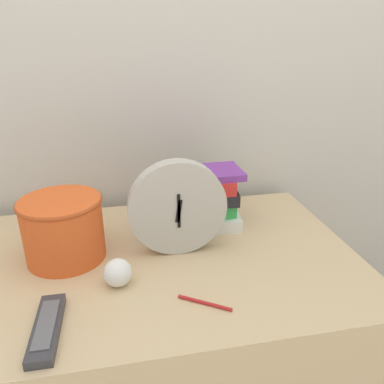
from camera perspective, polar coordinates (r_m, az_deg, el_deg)
The scene contains 8 objects.
wall_back at distance 1.28m, azimuth -9.05°, elevation 19.26°, with size 6.00×0.04×2.40m.
desk at distance 1.25m, azimuth -5.43°, elevation -23.89°, with size 1.10×0.69×0.72m.
desk_clock at distance 0.98m, azimuth -2.21°, elevation -2.45°, with size 0.26×0.05×0.26m.
book_stack at distance 1.15m, azimuth 1.53°, elevation -0.95°, with size 0.25×0.19×0.18m.
basket at distance 1.03m, azimuth -19.03°, elevation -5.08°, with size 0.21×0.21×0.17m.
tv_remote at distance 0.84m, azimuth -21.23°, elevation -18.72°, with size 0.05×0.19×0.02m.
crumpled_paper_ball at distance 0.92m, azimuth -11.24°, elevation -11.96°, with size 0.07×0.07×0.07m.
pen at distance 0.86m, azimuth 1.96°, elevation -16.53°, with size 0.11×0.07×0.01m.
Camera 1 is at (-0.06, -0.52, 1.27)m, focal length 35.00 mm.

